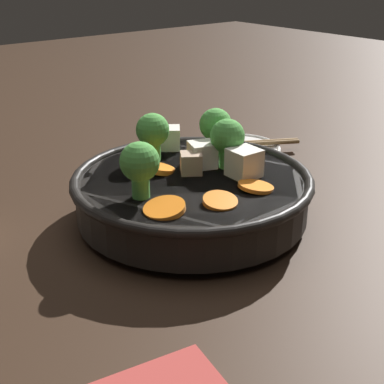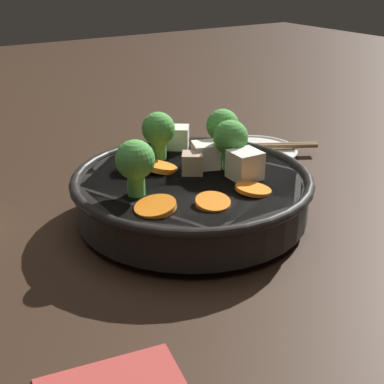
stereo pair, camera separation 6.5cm
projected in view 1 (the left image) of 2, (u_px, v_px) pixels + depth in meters
The scene contains 4 objects.
ground_plane at pixel (192, 220), 0.66m from camera, with size 3.00×3.00×0.00m, color black.
stirfry_bowl at pixel (192, 188), 0.65m from camera, with size 0.29×0.29×0.12m.
side_saucer at pixel (238, 149), 0.88m from camera, with size 0.14×0.14×0.01m.
chopsticks_pair at pixel (238, 144), 0.88m from camera, with size 0.19×0.11×0.01m.
Camera 1 is at (-0.37, -0.46, 0.30)m, focal length 50.00 mm.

